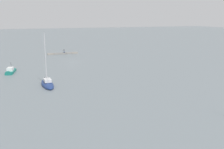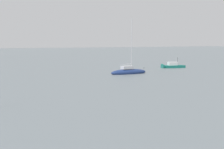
{
  "view_description": "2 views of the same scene",
  "coord_description": "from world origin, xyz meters",
  "px_view_note": "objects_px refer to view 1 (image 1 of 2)",
  "views": [
    {
      "loc": [
        17.57,
        87.39,
        15.57
      ],
      "look_at": [
        -4.22,
        28.15,
        1.2
      ],
      "focal_mm": 41.43,
      "sensor_mm": 36.0,
      "label": 1
    },
    {
      "loc": [
        -47.48,
        59.58,
        7.28
      ],
      "look_at": [
        0.93,
        37.84,
        1.34
      ],
      "focal_mm": 49.0,
      "sensor_mm": 36.0,
      "label": 2
    }
  ],
  "objects_px": {
    "person_seated_blue_left": "(64,52)",
    "sailboat_navy_near": "(47,84)",
    "motorboat_teal_mid": "(10,72)",
    "umbrella_open_black": "(64,50)"
  },
  "relations": [
    {
      "from": "sailboat_navy_near",
      "to": "motorboat_teal_mid",
      "type": "height_order",
      "value": "sailboat_navy_near"
    },
    {
      "from": "motorboat_teal_mid",
      "to": "person_seated_blue_left",
      "type": "bearing_deg",
      "value": -112.75
    },
    {
      "from": "person_seated_blue_left",
      "to": "sailboat_navy_near",
      "type": "distance_m",
      "value": 49.96
    },
    {
      "from": "umbrella_open_black",
      "to": "sailboat_navy_near",
      "type": "relative_size",
      "value": 0.1
    },
    {
      "from": "umbrella_open_black",
      "to": "person_seated_blue_left",
      "type": "bearing_deg",
      "value": 90.92
    },
    {
      "from": "person_seated_blue_left",
      "to": "motorboat_teal_mid",
      "type": "distance_m",
      "value": 37.58
    },
    {
      "from": "umbrella_open_black",
      "to": "motorboat_teal_mid",
      "type": "distance_m",
      "value": 37.78
    },
    {
      "from": "person_seated_blue_left",
      "to": "motorboat_teal_mid",
      "type": "height_order",
      "value": "motorboat_teal_mid"
    },
    {
      "from": "sailboat_navy_near",
      "to": "person_seated_blue_left",
      "type": "bearing_deg",
      "value": 72.77
    },
    {
      "from": "person_seated_blue_left",
      "to": "umbrella_open_black",
      "type": "relative_size",
      "value": 0.58
    }
  ]
}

